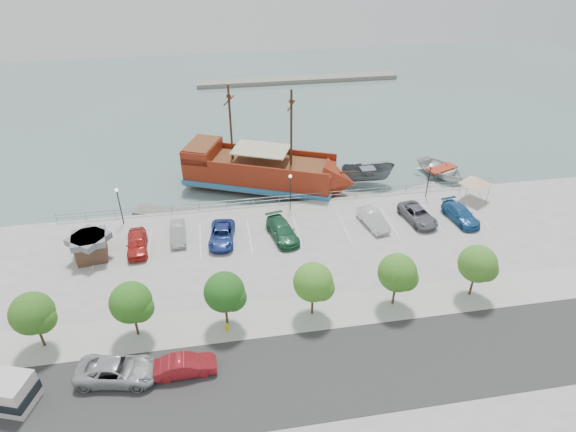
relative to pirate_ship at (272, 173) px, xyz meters
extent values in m
plane|color=slate|center=(1.14, -12.93, -2.23)|extent=(160.00, 160.00, 0.00)
cube|color=#2F2E2E|center=(1.14, -28.93, -1.22)|extent=(100.00, 8.00, 0.04)
cube|color=#A09E9A|center=(1.14, -22.93, -1.21)|extent=(100.00, 4.00, 0.05)
cylinder|color=gray|center=(1.14, -5.13, -0.28)|extent=(50.00, 0.06, 0.06)
cylinder|color=gray|center=(1.14, -5.13, -0.68)|extent=(50.00, 0.06, 0.06)
cube|color=gray|center=(11.14, 42.07, -1.83)|extent=(40.00, 3.00, 0.80)
cube|color=maroon|center=(-1.40, 0.59, -0.10)|extent=(18.65, 12.12, 2.91)
cube|color=teal|center=(-1.40, 0.59, -1.05)|extent=(19.09, 12.56, 0.67)
cone|color=maroon|center=(7.66, -3.24, -0.10)|extent=(5.39, 6.34, 5.37)
cube|color=maroon|center=(-8.09, 3.43, 2.13)|extent=(5.27, 6.46, 1.57)
cube|color=brown|center=(-8.09, 3.43, 2.97)|extent=(4.89, 5.96, 0.13)
cube|color=brown|center=(-0.89, 0.38, 1.41)|extent=(15.30, 10.20, 0.17)
cube|color=maroon|center=(-0.36, 3.06, 1.74)|extent=(16.56, 7.18, 0.78)
cube|color=maroon|center=(-2.45, -1.88, 1.74)|extent=(16.56, 7.18, 0.78)
cylinder|color=#382111|center=(2.20, -0.93, 5.93)|extent=(0.35, 0.35, 9.17)
cylinder|color=#382111|center=(-4.49, 1.90, 5.93)|extent=(0.35, 0.35, 9.17)
cylinder|color=#382111|center=(2.20, -0.93, 8.73)|extent=(1.45, 3.15, 0.16)
cylinder|color=#382111|center=(-4.49, 1.90, 8.73)|extent=(1.45, 3.15, 0.16)
cube|color=#C3BA94|center=(-1.20, 0.51, 3.03)|extent=(7.63, 6.44, 0.13)
cylinder|color=#382111|center=(8.38, -3.55, 1.24)|extent=(2.63, 1.25, 0.66)
imported|color=#555A5E|center=(11.87, -0.66, -0.96)|extent=(6.87, 3.43, 2.54)
imported|color=silver|center=(22.03, -0.18, -1.50)|extent=(7.29, 8.40, 1.46)
cube|color=#6A625C|center=(-12.60, -3.73, -2.02)|extent=(7.70, 4.60, 0.42)
cube|color=gray|center=(8.24, -3.73, -2.04)|extent=(6.85, 3.03, 0.38)
cube|color=gray|center=(17.39, -3.73, -2.05)|extent=(6.56, 3.44, 0.36)
cube|color=#4F3325|center=(-19.04, -12.02, -0.24)|extent=(3.06, 3.06, 1.98)
cube|color=slate|center=(-19.04, -12.02, 0.97)|extent=(3.46, 3.46, 0.63)
cylinder|color=slate|center=(21.35, -6.29, -0.21)|extent=(0.08, 0.08, 2.05)
cylinder|color=slate|center=(23.69, -6.87, -0.21)|extent=(0.08, 0.08, 2.05)
cylinder|color=slate|center=(20.77, -8.64, -0.21)|extent=(0.08, 0.08, 2.05)
cylinder|color=slate|center=(23.12, -9.21, -0.21)|extent=(0.08, 0.08, 2.05)
pyramid|color=silver|center=(22.23, -7.75, 1.61)|extent=(4.72, 4.72, 0.84)
imported|color=#A1A4A5|center=(-14.82, -27.02, -0.43)|extent=(6.14, 3.58, 1.61)
imported|color=maroon|center=(-10.09, -27.32, -0.50)|extent=(4.48, 1.66, 1.46)
cylinder|color=#D4C405|center=(-6.93, -23.73, -0.90)|extent=(0.27, 0.27, 0.67)
sphere|color=#D4C405|center=(-6.93, -23.73, -0.54)|extent=(0.29, 0.29, 0.29)
cylinder|color=black|center=(-16.86, -6.43, 0.77)|extent=(0.12, 0.12, 4.00)
sphere|color=#FFF2CC|center=(-16.86, -6.43, 2.87)|extent=(0.36, 0.36, 0.36)
cylinder|color=black|center=(1.14, -6.43, 0.77)|extent=(0.12, 0.12, 4.00)
sphere|color=#FFF2CC|center=(1.14, -6.43, 2.87)|extent=(0.36, 0.36, 0.36)
cylinder|color=black|center=(17.14, -6.43, 0.77)|extent=(0.12, 0.12, 4.00)
sphere|color=#FFF2CC|center=(17.14, -6.43, 2.87)|extent=(0.36, 0.36, 0.36)
cylinder|color=#473321|center=(-20.86, -22.93, -0.13)|extent=(0.20, 0.20, 2.20)
sphere|color=#2C5819|center=(-20.86, -22.93, 2.17)|extent=(3.20, 3.20, 3.20)
sphere|color=#2C5819|center=(-20.26, -23.23, 1.77)|extent=(2.20, 2.20, 2.20)
cylinder|color=#473321|center=(-13.86, -22.93, -0.13)|extent=(0.20, 0.20, 2.20)
sphere|color=#275B18|center=(-13.86, -22.93, 2.17)|extent=(3.20, 3.20, 3.20)
sphere|color=#275B18|center=(-13.26, -23.23, 1.77)|extent=(2.20, 2.20, 2.20)
cylinder|color=#473321|center=(-6.86, -22.93, -0.13)|extent=(0.20, 0.20, 2.20)
sphere|color=#1D4E16|center=(-6.86, -22.93, 2.17)|extent=(3.20, 3.20, 3.20)
sphere|color=#1D4E16|center=(-6.26, -23.23, 1.77)|extent=(2.20, 2.20, 2.20)
cylinder|color=#473321|center=(0.14, -22.93, -0.13)|extent=(0.20, 0.20, 2.20)
sphere|color=#3C7520|center=(0.14, -22.93, 2.17)|extent=(3.20, 3.20, 3.20)
sphere|color=#3C7520|center=(0.74, -23.23, 1.77)|extent=(2.20, 2.20, 2.20)
cylinder|color=#473321|center=(7.14, -22.93, -0.13)|extent=(0.20, 0.20, 2.20)
sphere|color=#35681D|center=(7.14, -22.93, 2.17)|extent=(3.20, 3.20, 3.20)
sphere|color=#35681D|center=(7.74, -23.23, 1.77)|extent=(2.20, 2.20, 2.20)
cylinder|color=#473321|center=(14.14, -22.93, -0.13)|extent=(0.20, 0.20, 2.20)
sphere|color=#3A6A20|center=(14.14, -22.93, 2.17)|extent=(3.20, 3.20, 3.20)
sphere|color=#3A6A20|center=(14.74, -23.23, 1.77)|extent=(2.20, 2.20, 2.20)
imported|color=red|center=(-14.90, -11.48, -0.42)|extent=(2.33, 4.92, 1.63)
imported|color=#A9A9A9|center=(-11.00, -10.18, -0.52)|extent=(1.67, 4.37, 1.42)
imported|color=navy|center=(-6.65, -11.32, -0.51)|extent=(3.03, 5.46, 1.45)
imported|color=#215A38|center=(-0.56, -11.71, -0.44)|extent=(3.27, 5.75, 1.57)
imported|color=silver|center=(9.20, -11.12, -0.46)|extent=(2.51, 4.88, 1.53)
imported|color=slate|center=(14.20, -11.05, -0.50)|extent=(3.29, 5.58, 1.46)
imported|color=#215794|center=(18.75, -11.72, -0.48)|extent=(2.87, 5.44, 1.50)
camera|label=1|loc=(-6.64, -51.35, 27.18)|focal=30.00mm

